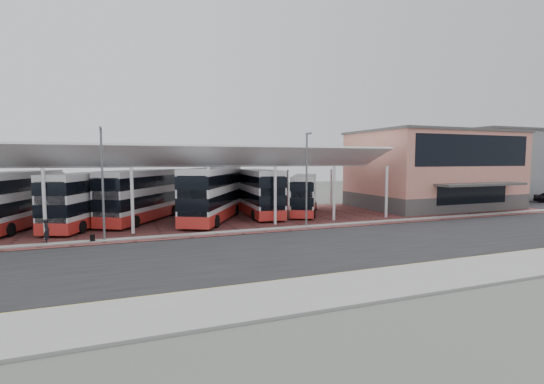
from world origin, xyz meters
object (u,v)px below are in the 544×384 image
at_px(bus_1, 88,200).
at_px(terminal, 433,169).
at_px(bus_2, 143,196).
at_px(pedestrian, 47,232).
at_px(bus_3, 213,194).
at_px(bus_4, 257,192).
at_px(bus_0, 18,200).
at_px(bus_5, 304,195).

bearing_deg(bus_1, terminal, 23.24).
relative_size(bus_2, pedestrian, 6.58).
bearing_deg(bus_2, bus_3, 12.69).
xyz_separation_m(bus_1, bus_4, (16.00, 1.10, 0.05)).
height_order(terminal, bus_2, terminal).
relative_size(terminal, pedestrian, 10.74).
distance_m(bus_0, pedestrian, 8.68).
bearing_deg(terminal, pedestrian, -169.70).
distance_m(bus_3, bus_4, 5.57).
bearing_deg(terminal, bus_4, 177.91).
bearing_deg(bus_0, bus_4, 17.06).
distance_m(bus_0, bus_3, 16.31).
distance_m(bus_1, bus_5, 21.00).
bearing_deg(bus_1, bus_0, -165.68).
bearing_deg(bus_3, terminal, 31.53).
relative_size(bus_2, bus_5, 1.15).
bearing_deg(bus_2, terminal, 30.91).
distance_m(bus_0, bus_1, 5.44).
bearing_deg(terminal, bus_1, -179.58).
xyz_separation_m(bus_0, bus_5, (26.37, -0.60, -0.34)).
height_order(bus_3, pedestrian, bus_3).
distance_m(bus_0, bus_4, 21.38).
relative_size(bus_0, bus_5, 1.21).
bearing_deg(bus_2, bus_5, 28.90).
bearing_deg(terminal, bus_3, -177.37).
bearing_deg(bus_4, bus_1, -171.29).
height_order(bus_2, bus_3, bus_3).
bearing_deg(pedestrian, bus_0, 15.14).
bearing_deg(bus_3, bus_1, -156.30).
distance_m(bus_2, bus_5, 16.38).
distance_m(bus_0, bus_2, 10.03).
distance_m(bus_1, bus_3, 10.88).
bearing_deg(bus_4, terminal, 2.67).
distance_m(terminal, bus_5, 17.69).
bearing_deg(bus_0, bus_1, 7.76).
xyz_separation_m(bus_0, pedestrian, (3.25, -7.91, -1.52)).
xyz_separation_m(terminal, bus_1, (-38.50, -0.28, -2.30)).
height_order(bus_0, pedestrian, bus_0).
xyz_separation_m(terminal, bus_3, (-27.67, -1.27, -2.12)).
relative_size(bus_1, bus_2, 1.01).
height_order(bus_1, bus_3, bus_3).
bearing_deg(pedestrian, terminal, -86.93).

